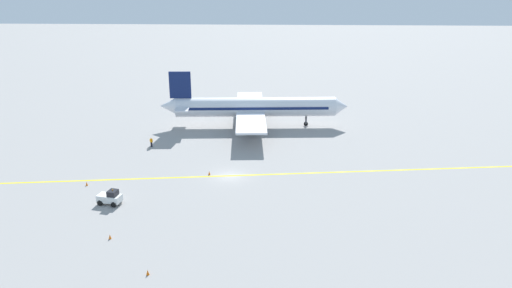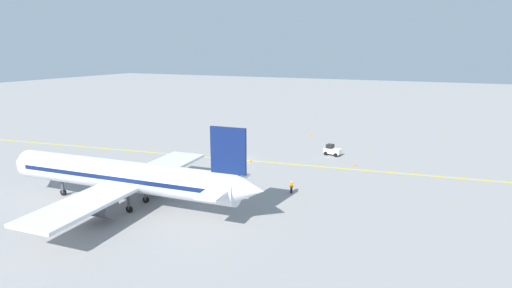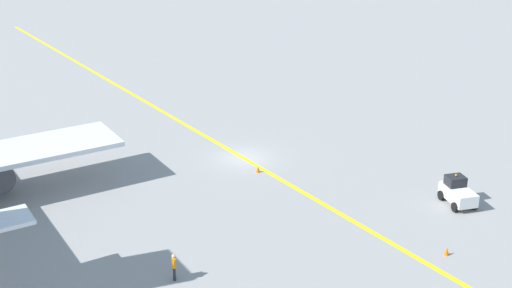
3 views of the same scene
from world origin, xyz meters
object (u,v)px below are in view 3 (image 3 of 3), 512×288
traffic_cone_far_edge (447,251)px  baggage_tug_white (458,192)px  traffic_cone_near_nose (258,169)px  ground_crew_worker (174,266)px

traffic_cone_far_edge → baggage_tug_white: bearing=42.8°
baggage_tug_white → traffic_cone_far_edge: bearing=-137.2°
baggage_tug_white → traffic_cone_near_nose: baggage_tug_white is taller
traffic_cone_near_nose → traffic_cone_far_edge: (4.47, -16.57, 0.00)m
baggage_tug_white → traffic_cone_near_nose: size_ratio=5.92×
ground_crew_worker → traffic_cone_far_edge: (15.97, -5.32, -0.63)m
baggage_tug_white → traffic_cone_near_nose: 15.21m
traffic_cone_near_nose → traffic_cone_far_edge: bearing=-74.9°
ground_crew_worker → traffic_cone_far_edge: ground_crew_worker is taller
baggage_tug_white → ground_crew_worker: bearing=179.4°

